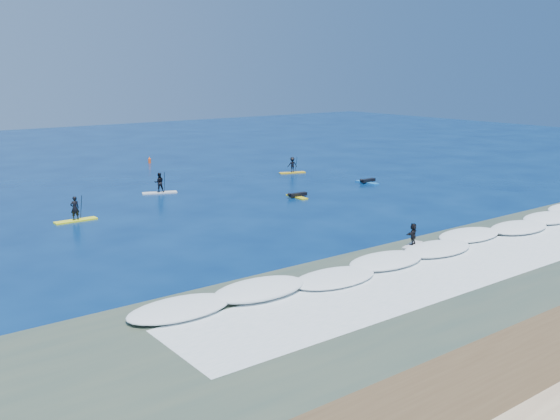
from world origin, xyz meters
TOP-DOWN VIEW (x-y plane):
  - ground at (0.00, 0.00)m, footprint 160.00×160.00m
  - shallow_water at (0.00, -14.00)m, footprint 90.00×13.00m
  - breaking_wave at (0.00, -10.00)m, footprint 40.00×6.00m
  - whitewater at (0.00, -13.00)m, footprint 34.00×5.00m
  - sup_paddler_left at (-12.85, 9.20)m, footprint 2.85×0.72m
  - sup_paddler_center at (-3.87, 14.65)m, footprint 2.91×1.67m
  - sup_paddler_right at (11.31, 16.03)m, footprint 2.70×1.50m
  - prone_paddler_near at (4.18, 6.38)m, footprint 1.81×2.31m
  - prone_paddler_far at (13.33, 7.61)m, footprint 1.87×2.37m
  - wave_surfer at (0.34, -9.08)m, footprint 1.94×1.08m
  - marker_buoy at (2.91, 30.67)m, footprint 0.31×0.31m

SIDE VIEW (x-z plane):
  - ground at x=0.00m, z-range 0.00..0.00m
  - breaking_wave at x=0.00m, z-range -0.15..0.15m
  - whitewater at x=0.00m, z-range -0.01..0.01m
  - shallow_water at x=0.00m, z-range 0.00..0.01m
  - prone_paddler_near at x=4.18m, z-range -0.08..0.40m
  - prone_paddler_far at x=13.33m, z-range -0.08..0.41m
  - marker_buoy at x=2.91m, z-range -0.05..0.70m
  - sup_paddler_left at x=-12.85m, z-range -0.37..1.62m
  - sup_paddler_right at x=11.31m, z-range -0.20..1.64m
  - sup_paddler_center at x=-3.87m, z-range -0.25..1.74m
  - wave_surfer at x=0.34m, z-range 0.10..1.46m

